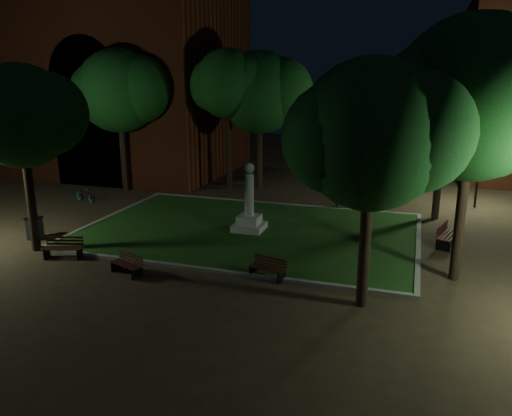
{
  "coord_description": "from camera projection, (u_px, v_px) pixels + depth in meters",
  "views": [
    {
      "loc": [
        7.2,
        -19.17,
        7.24
      ],
      "look_at": [
        0.66,
        1.0,
        1.46
      ],
      "focal_mm": 35.0,
      "sensor_mm": 36.0,
      "label": 1
    }
  ],
  "objects": [
    {
      "name": "tree_nw",
      "position": [
        120.0,
        91.0,
        29.9
      ],
      "size": [
        6.13,
        5.0,
        8.66
      ],
      "color": "black",
      "rests_on": "ground"
    },
    {
      "name": "tree_west",
      "position": [
        22.0,
        116.0,
        19.51
      ],
      "size": [
        5.04,
        4.11,
        7.64
      ],
      "color": "black",
      "rests_on": "ground"
    },
    {
      "name": "tree_far_north",
      "position": [
        261.0,
        93.0,
        30.89
      ],
      "size": [
        6.24,
        5.1,
        8.58
      ],
      "color": "black",
      "rests_on": "ground"
    },
    {
      "name": "monument",
      "position": [
        249.0,
        212.0,
        23.22
      ],
      "size": [
        1.4,
        1.4,
        3.2
      ],
      "color": "gray",
      "rests_on": "lawn"
    },
    {
      "name": "trash_bin",
      "position": [
        35.0,
        228.0,
        22.28
      ],
      "size": [
        0.66,
        0.66,
        1.02
      ],
      "color": "black",
      "rests_on": "ground"
    },
    {
      "name": "bench_near_left",
      "position": [
        127.0,
        265.0,
        18.44
      ],
      "size": [
        1.48,
        0.96,
        0.77
      ],
      "rotation": [
        0.0,
        0.0,
        -0.37
      ],
      "color": "black",
      "rests_on": "ground"
    },
    {
      "name": "bicycle",
      "position": [
        85.0,
        195.0,
        28.76
      ],
      "size": [
        1.7,
        0.96,
        0.84
      ],
      "primitive_type": "imported",
      "rotation": [
        0.0,
        0.0,
        1.31
      ],
      "color": "black",
      "rests_on": "ground"
    },
    {
      "name": "tree_se",
      "position": [
        375.0,
        135.0,
        14.58
      ],
      "size": [
        5.56,
        4.54,
        7.74
      ],
      "color": "black",
      "rests_on": "ground"
    },
    {
      "name": "tree_north_wl",
      "position": [
        230.0,
        84.0,
        30.14
      ],
      "size": [
        5.16,
        4.21,
        8.68
      ],
      "color": "black",
      "rests_on": "ground"
    },
    {
      "name": "bench_west_near",
      "position": [
        63.0,
        248.0,
        20.07
      ],
      "size": [
        1.62,
        0.95,
        0.84
      ],
      "rotation": [
        0.0,
        0.0,
        0.3
      ],
      "color": "black",
      "rests_on": "ground"
    },
    {
      "name": "ground",
      "position": [
        235.0,
        245.0,
        21.64
      ],
      "size": [
        80.0,
        80.0,
        0.0
      ],
      "primitive_type": "plane",
      "color": "#3C2B1C"
    },
    {
      "name": "building_main",
      "position": [
        98.0,
        70.0,
        37.07
      ],
      "size": [
        20.0,
        12.0,
        15.0
      ],
      "color": "#572011",
      "rests_on": "ground"
    },
    {
      "name": "lamppost_nw",
      "position": [
        121.0,
        137.0,
        32.76
      ],
      "size": [
        1.18,
        0.28,
        4.43
      ],
      "color": "black",
      "rests_on": "ground"
    },
    {
      "name": "lawn_kerb",
      "position": [
        249.0,
        230.0,
        23.46
      ],
      "size": [
        15.4,
        10.4,
        0.12
      ],
      "color": "slate",
      "rests_on": "ground"
    },
    {
      "name": "lamppost_ne",
      "position": [
        481.0,
        154.0,
        26.89
      ],
      "size": [
        1.18,
        0.28,
        4.21
      ],
      "color": "black",
      "rests_on": "ground"
    },
    {
      "name": "bench_right_side",
      "position": [
        447.0,
        236.0,
        21.43
      ],
      "size": [
        1.05,
        1.81,
        0.94
      ],
      "rotation": [
        0.0,
        0.0,
        1.28
      ],
      "color": "black",
      "rests_on": "ground"
    },
    {
      "name": "tree_east",
      "position": [
        478.0,
        98.0,
        16.36
      ],
      "size": [
        6.75,
        5.51,
        9.17
      ],
      "color": "black",
      "rests_on": "ground"
    },
    {
      "name": "tree_ne",
      "position": [
        447.0,
        110.0,
        24.06
      ],
      "size": [
        5.37,
        4.39,
        7.66
      ],
      "color": "black",
      "rests_on": "ground"
    },
    {
      "name": "lawn",
      "position": [
        249.0,
        231.0,
        23.47
      ],
      "size": [
        15.0,
        10.0,
        0.08
      ],
      "primitive_type": "cube",
      "color": "#1E4213",
      "rests_on": "ground"
    },
    {
      "name": "bench_far_side",
      "position": [
        350.0,
        201.0,
        27.39
      ],
      "size": [
        1.71,
        0.91,
        0.89
      ],
      "rotation": [
        0.0,
        0.0,
        3.37
      ],
      "color": "black",
      "rests_on": "ground"
    },
    {
      "name": "bench_near_right",
      "position": [
        268.0,
        269.0,
        18.08
      ],
      "size": [
        1.47,
        0.85,
        0.76
      ],
      "rotation": [
        0.0,
        0.0,
        -0.28
      ],
      "color": "black",
      "rests_on": "ground"
    }
  ]
}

